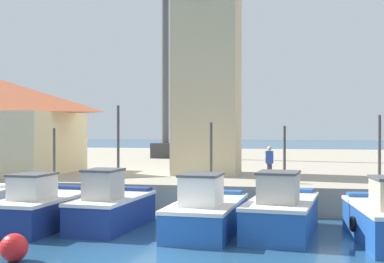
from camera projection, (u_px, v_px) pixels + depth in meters
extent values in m
plane|color=navy|center=(123.00, 259.00, 14.92)|extent=(300.00, 300.00, 0.00)
cube|color=#A89E89|center=(233.00, 166.00, 42.27)|extent=(120.00, 40.00, 1.23)
cube|color=navy|center=(46.00, 213.00, 19.69)|extent=(2.29, 5.17, 1.05)
cube|color=navy|center=(74.00, 189.00, 21.88)|extent=(1.68, 0.72, 0.24)
cube|color=silver|center=(46.00, 197.00, 19.69)|extent=(2.35, 5.24, 0.12)
cube|color=beige|center=(33.00, 187.00, 18.83)|extent=(1.26, 1.59, 0.82)
cube|color=#4C4C51|center=(32.00, 175.00, 18.82)|extent=(1.35, 1.68, 0.08)
cylinder|color=#4C4742|center=(54.00, 161.00, 20.29)|extent=(0.10, 0.10, 2.50)
torus|color=black|center=(24.00, 211.00, 20.20)|extent=(0.16, 0.53, 0.52)
cube|color=navy|center=(112.00, 214.00, 19.53)|extent=(2.13, 4.54, 1.05)
cube|color=navy|center=(132.00, 190.00, 21.41)|extent=(1.55, 0.72, 0.24)
cube|color=silver|center=(112.00, 198.00, 19.52)|extent=(2.20, 4.60, 0.12)
cube|color=#B2ADA3|center=(103.00, 185.00, 18.78)|extent=(1.17, 1.41, 0.98)
cube|color=#4C4C51|center=(103.00, 170.00, 18.77)|extent=(1.26, 1.49, 0.08)
cylinder|color=#4C4742|center=(118.00, 150.00, 20.04)|extent=(0.10, 0.10, 3.35)
torus|color=black|center=(91.00, 212.00, 20.00)|extent=(0.16, 0.53, 0.52)
cube|color=#2356A8|center=(207.00, 218.00, 18.72)|extent=(2.36, 5.26, 0.98)
cube|color=#2356A8|center=(220.00, 193.00, 20.96)|extent=(1.78, 0.70, 0.24)
cube|color=silver|center=(207.00, 203.00, 18.71)|extent=(2.43, 5.32, 0.12)
cube|color=silver|center=(201.00, 191.00, 17.84)|extent=(1.33, 1.61, 0.97)
cube|color=#4C4C51|center=(201.00, 175.00, 17.83)|extent=(1.41, 1.70, 0.08)
cylinder|color=#4C4742|center=(211.00, 161.00, 19.33)|extent=(0.10, 0.10, 2.78)
torus|color=black|center=(179.00, 216.00, 19.24)|extent=(0.15, 0.53, 0.52)
cube|color=#2356A8|center=(282.00, 218.00, 18.46)|extent=(2.62, 5.17, 1.09)
cube|color=#2356A8|center=(290.00, 191.00, 20.58)|extent=(1.81, 0.80, 0.24)
cube|color=silver|center=(282.00, 201.00, 18.45)|extent=(2.68, 5.24, 0.12)
cube|color=#B2ADA3|center=(278.00, 188.00, 17.62)|extent=(1.40, 1.62, 0.95)
cube|color=#4C4C51|center=(278.00, 173.00, 17.61)|extent=(1.49, 1.71, 0.08)
cylinder|color=#4C4742|center=(284.00, 161.00, 19.03)|extent=(0.10, 0.10, 2.54)
torus|color=black|center=(252.00, 215.00, 19.02)|extent=(0.18, 0.53, 0.52)
cube|color=#2356A8|center=(384.00, 226.00, 16.99)|extent=(2.16, 4.90, 1.10)
cube|color=#2356A8|center=(368.00, 196.00, 19.10)|extent=(1.51, 0.74, 0.24)
cube|color=silver|center=(384.00, 207.00, 16.98)|extent=(2.22, 4.97, 0.12)
cylinder|color=#4C4742|center=(379.00, 159.00, 17.57)|extent=(0.10, 0.10, 2.88)
torus|color=black|center=(352.00, 224.00, 17.31)|extent=(0.17, 0.53, 0.52)
cube|color=beige|center=(207.00, 67.00, 28.26)|extent=(3.32, 3.32, 11.36)
cube|color=#353539|center=(165.00, 150.00, 43.25)|extent=(2.00, 2.00, 1.20)
cylinder|color=#4C4C51|center=(165.00, 26.00, 43.18)|extent=(0.56, 0.56, 19.02)
sphere|color=red|center=(14.00, 248.00, 14.62)|extent=(0.78, 0.78, 0.78)
cylinder|color=#33333D|center=(269.00, 173.00, 23.77)|extent=(0.22, 0.22, 0.85)
cube|color=#2D4CA5|center=(269.00, 157.00, 23.76)|extent=(0.34, 0.22, 0.56)
sphere|color=beige|center=(269.00, 148.00, 23.76)|extent=(0.20, 0.20, 0.20)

